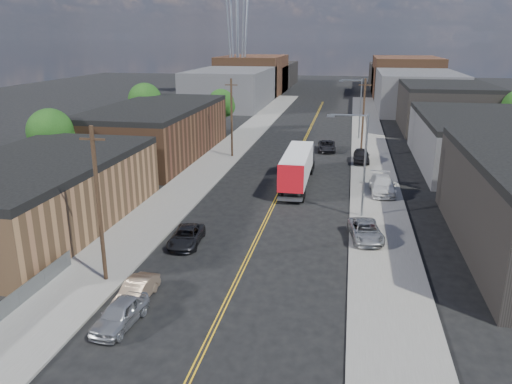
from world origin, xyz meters
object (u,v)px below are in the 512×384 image
at_px(car_ahead_truck, 327,146).
at_px(car_right_lot_a, 366,231).
at_px(car_left_b, 136,291).
at_px(car_left_c, 186,236).
at_px(semi_truck, 298,164).
at_px(car_right_lot_c, 361,156).
at_px(car_right_lot_b, 382,185).
at_px(car_left_a, 120,314).

bearing_deg(car_ahead_truck, car_right_lot_a, -85.20).
distance_m(car_left_b, car_left_c, 8.60).
relative_size(semi_truck, car_left_c, 3.13).
bearing_deg(car_right_lot_c, car_left_b, -111.02).
height_order(car_right_lot_a, car_right_lot_b, car_right_lot_b).
distance_m(semi_truck, car_left_b, 27.26).
relative_size(semi_truck, car_left_b, 3.68).
bearing_deg(car_ahead_truck, car_left_c, -107.70).
relative_size(car_left_c, car_right_lot_a, 0.94).
xyz_separation_m(car_left_c, car_right_lot_a, (13.20, 3.17, 0.19)).
distance_m(car_right_lot_c, car_ahead_truck, 7.61).
bearing_deg(car_left_b, car_left_a, -82.49).
xyz_separation_m(car_left_c, car_right_lot_b, (15.07, 15.55, 0.33)).
bearing_deg(car_left_b, semi_truck, 78.23).
bearing_deg(car_right_lot_b, car_left_b, -124.59).
xyz_separation_m(car_left_a, car_right_lot_c, (13.20, 39.37, 0.25)).
bearing_deg(car_ahead_truck, car_left_b, -105.23).
height_order(car_left_a, car_ahead_truck, car_left_a).
bearing_deg(semi_truck, car_right_lot_a, -65.68).
height_order(semi_truck, car_left_a, semi_truck).
height_order(car_left_a, car_left_c, car_left_a).
relative_size(car_left_b, car_right_lot_b, 0.69).
xyz_separation_m(car_left_a, car_right_lot_a, (13.20, 14.41, 0.11)).
distance_m(car_left_b, car_right_lot_a, 17.86).
xyz_separation_m(semi_truck, car_right_lot_c, (6.70, 10.35, -1.18)).
bearing_deg(car_right_lot_b, semi_truck, 163.15).
height_order(car_left_a, car_right_lot_b, car_right_lot_b).
relative_size(car_left_a, car_left_c, 0.91).
distance_m(car_right_lot_a, car_right_lot_b, 12.51).
relative_size(car_left_b, car_right_lot_c, 0.82).
bearing_deg(car_left_a, car_left_b, 100.85).
relative_size(car_right_lot_a, car_ahead_truck, 0.97).
bearing_deg(car_left_c, car_right_lot_a, 9.03).
bearing_deg(car_left_a, car_left_c, 95.88).
bearing_deg(car_right_lot_c, car_left_c, -116.07).
height_order(car_left_c, car_ahead_truck, car_ahead_truck).
bearing_deg(car_right_lot_c, car_right_lot_a, -90.94).
bearing_deg(car_left_c, car_left_a, -94.49).
relative_size(car_right_lot_b, car_right_lot_c, 1.18).
bearing_deg(car_right_lot_b, car_right_lot_a, -100.83).
height_order(car_right_lot_a, car_right_lot_c, car_right_lot_c).
bearing_deg(car_right_lot_b, car_ahead_truck, 106.70).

